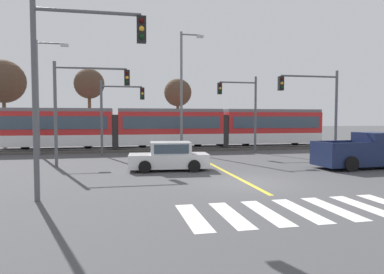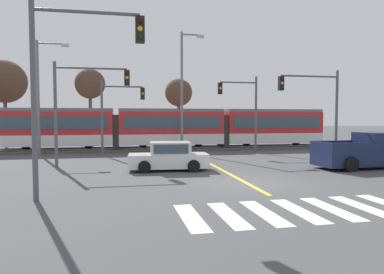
% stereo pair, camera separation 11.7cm
% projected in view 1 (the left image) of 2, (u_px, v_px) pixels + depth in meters
% --- Properties ---
extents(ground_plane, '(200.00, 200.00, 0.00)m').
position_uv_depth(ground_plane, '(247.00, 183.00, 14.65)').
color(ground_plane, '#474749').
extents(track_bed, '(120.00, 4.00, 0.18)m').
position_uv_depth(track_bed, '(183.00, 148.00, 30.52)').
color(track_bed, '#4C4742').
rests_on(track_bed, ground).
extents(rail_near, '(120.00, 0.08, 0.10)m').
position_uv_depth(rail_near, '(184.00, 148.00, 29.80)').
color(rail_near, '#939399').
rests_on(rail_near, track_bed).
extents(rail_far, '(120.00, 0.08, 0.10)m').
position_uv_depth(rail_far, '(182.00, 146.00, 31.21)').
color(rail_far, '#939399').
rests_on(rail_far, track_bed).
extents(light_rail_tram, '(28.00, 2.64, 3.43)m').
position_uv_depth(light_rail_tram, '(170.00, 127.00, 30.18)').
color(light_rail_tram, silver).
rests_on(light_rail_tram, track_bed).
extents(crosswalk_stripe_0, '(0.61, 2.81, 0.01)m').
position_uv_depth(crosswalk_stripe_0, '(193.00, 217.00, 9.57)').
color(crosswalk_stripe_0, silver).
rests_on(crosswalk_stripe_0, ground).
extents(crosswalk_stripe_1, '(0.61, 2.81, 0.01)m').
position_uv_depth(crosswalk_stripe_1, '(230.00, 215.00, 9.81)').
color(crosswalk_stripe_1, silver).
rests_on(crosswalk_stripe_1, ground).
extents(crosswalk_stripe_2, '(0.61, 2.81, 0.01)m').
position_uv_depth(crosswalk_stripe_2, '(266.00, 212.00, 10.04)').
color(crosswalk_stripe_2, silver).
rests_on(crosswalk_stripe_2, ground).
extents(crosswalk_stripe_3, '(0.61, 2.81, 0.01)m').
position_uv_depth(crosswalk_stripe_3, '(300.00, 210.00, 10.28)').
color(crosswalk_stripe_3, silver).
rests_on(crosswalk_stripe_3, ground).
extents(crosswalk_stripe_4, '(0.61, 2.81, 0.01)m').
position_uv_depth(crosswalk_stripe_4, '(333.00, 208.00, 10.51)').
color(crosswalk_stripe_4, silver).
rests_on(crosswalk_stripe_4, ground).
extents(crosswalk_stripe_5, '(0.61, 2.81, 0.01)m').
position_uv_depth(crosswalk_stripe_5, '(364.00, 206.00, 10.75)').
color(crosswalk_stripe_5, silver).
rests_on(crosswalk_stripe_5, ground).
extents(lane_centre_line, '(0.20, 16.67, 0.01)m').
position_uv_depth(lane_centre_line, '(212.00, 165.00, 20.40)').
color(lane_centre_line, gold).
rests_on(lane_centre_line, ground).
extents(sedan_crossing, '(4.29, 2.11, 1.52)m').
position_uv_depth(sedan_crossing, '(169.00, 157.00, 18.25)').
color(sedan_crossing, silver).
rests_on(sedan_crossing, ground).
extents(pickup_truck, '(5.50, 2.46, 1.98)m').
position_uv_depth(pickup_truck, '(364.00, 153.00, 19.11)').
color(pickup_truck, '#192347').
rests_on(pickup_truck, ground).
extents(traffic_light_near_left, '(3.75, 0.38, 6.64)m').
position_uv_depth(traffic_light_near_left, '(72.00, 69.00, 11.44)').
color(traffic_light_near_left, '#515459').
rests_on(traffic_light_near_left, ground).
extents(traffic_light_far_left, '(3.25, 0.38, 5.60)m').
position_uv_depth(traffic_light_far_left, '(117.00, 106.00, 25.45)').
color(traffic_light_far_left, '#515459').
rests_on(traffic_light_far_left, ground).
extents(traffic_light_mid_right, '(4.25, 0.38, 5.94)m').
position_uv_depth(traffic_light_mid_right, '(317.00, 100.00, 22.49)').
color(traffic_light_mid_right, '#515459').
rests_on(traffic_light_mid_right, ground).
extents(traffic_light_far_right, '(3.25, 0.38, 6.12)m').
position_uv_depth(traffic_light_far_right, '(243.00, 103.00, 27.24)').
color(traffic_light_far_right, '#515459').
rests_on(traffic_light_far_right, ground).
extents(traffic_light_mid_left, '(4.25, 0.38, 5.98)m').
position_uv_depth(traffic_light_mid_left, '(82.00, 96.00, 19.54)').
color(traffic_light_mid_left, '#515459').
rests_on(traffic_light_mid_left, ground).
extents(street_lamp_west, '(2.37, 0.28, 8.57)m').
position_uv_depth(street_lamp_west, '(41.00, 90.00, 25.50)').
color(street_lamp_west, slate).
rests_on(street_lamp_west, ground).
extents(street_lamp_centre, '(1.90, 0.28, 9.68)m').
position_uv_depth(street_lamp_centre, '(183.00, 86.00, 27.51)').
color(street_lamp_centre, slate).
rests_on(street_lamp_centre, ground).
extents(bare_tree_far_west, '(4.00, 4.00, 8.22)m').
position_uv_depth(bare_tree_far_west, '(3.00, 82.00, 31.80)').
color(bare_tree_far_west, brown).
rests_on(bare_tree_far_west, ground).
extents(bare_tree_west, '(2.96, 2.96, 7.69)m').
position_uv_depth(bare_tree_west, '(89.00, 84.00, 33.81)').
color(bare_tree_west, brown).
rests_on(bare_tree_west, ground).
extents(bare_tree_east, '(2.90, 2.90, 6.96)m').
position_uv_depth(bare_tree_east, '(178.00, 93.00, 36.09)').
color(bare_tree_east, brown).
rests_on(bare_tree_east, ground).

